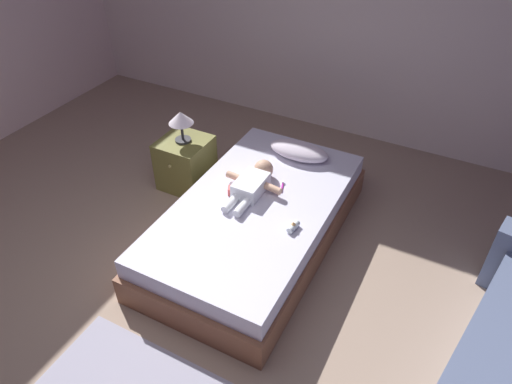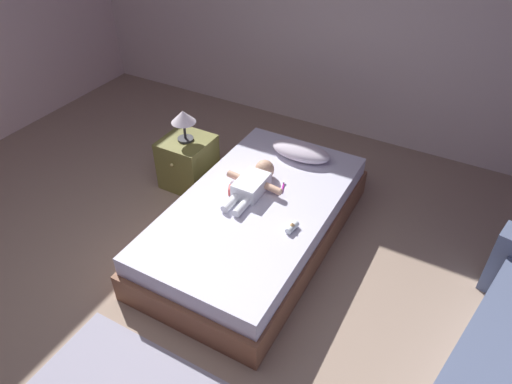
{
  "view_description": "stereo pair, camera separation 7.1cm",
  "coord_description": "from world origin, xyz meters",
  "px_view_note": "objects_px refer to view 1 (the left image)",
  "views": [
    {
      "loc": [
        1.52,
        -1.49,
        2.67
      ],
      "look_at": [
        0.24,
        0.95,
        0.5
      ],
      "focal_mm": 32.55,
      "sensor_mm": 36.0,
      "label": 1
    },
    {
      "loc": [
        1.58,
        -1.46,
        2.67
      ],
      "look_at": [
        0.24,
        0.95,
        0.5
      ],
      "focal_mm": 32.55,
      "sensor_mm": 36.0,
      "label": 2
    }
  ],
  "objects_px": {
    "pillow": "(299,151)",
    "nightstand": "(186,163)",
    "baby_bottle": "(293,227)",
    "baby": "(253,182)",
    "bed": "(256,222)",
    "toy_block": "(232,191)",
    "toothbrush": "(282,186)",
    "lamp": "(181,119)"
  },
  "relations": [
    {
      "from": "pillow",
      "to": "baby",
      "type": "height_order",
      "value": "baby"
    },
    {
      "from": "pillow",
      "to": "lamp",
      "type": "relative_size",
      "value": 1.85
    },
    {
      "from": "bed",
      "to": "nightstand",
      "type": "distance_m",
      "value": 1.0
    },
    {
      "from": "bed",
      "to": "pillow",
      "type": "bearing_deg",
      "value": 86.85
    },
    {
      "from": "baby",
      "to": "lamp",
      "type": "xyz_separation_m",
      "value": [
        -0.83,
        0.24,
        0.23
      ]
    },
    {
      "from": "baby",
      "to": "nightstand",
      "type": "bearing_deg",
      "value": 164.12
    },
    {
      "from": "pillow",
      "to": "baby_bottle",
      "type": "bearing_deg",
      "value": -68.89
    },
    {
      "from": "pillow",
      "to": "nightstand",
      "type": "bearing_deg",
      "value": -159.9
    },
    {
      "from": "baby_bottle",
      "to": "baby",
      "type": "bearing_deg",
      "value": 148.76
    },
    {
      "from": "nightstand",
      "to": "pillow",
      "type": "bearing_deg",
      "value": 20.1
    },
    {
      "from": "bed",
      "to": "baby_bottle",
      "type": "xyz_separation_m",
      "value": [
        0.38,
        -0.15,
        0.23
      ]
    },
    {
      "from": "toothbrush",
      "to": "toy_block",
      "type": "xyz_separation_m",
      "value": [
        -0.31,
        -0.26,
        0.02
      ]
    },
    {
      "from": "baby",
      "to": "toy_block",
      "type": "bearing_deg",
      "value": -131.41
    },
    {
      "from": "baby",
      "to": "toy_block",
      "type": "distance_m",
      "value": 0.18
    },
    {
      "from": "nightstand",
      "to": "baby_bottle",
      "type": "bearing_deg",
      "value": -21.88
    },
    {
      "from": "toy_block",
      "to": "baby_bottle",
      "type": "height_order",
      "value": "baby_bottle"
    },
    {
      "from": "pillow",
      "to": "nightstand",
      "type": "height_order",
      "value": "pillow"
    },
    {
      "from": "bed",
      "to": "toy_block",
      "type": "bearing_deg",
      "value": 178.59
    },
    {
      "from": "pillow",
      "to": "baby_bottle",
      "type": "height_order",
      "value": "pillow"
    },
    {
      "from": "toy_block",
      "to": "baby_bottle",
      "type": "bearing_deg",
      "value": -14.66
    },
    {
      "from": "pillow",
      "to": "toy_block",
      "type": "xyz_separation_m",
      "value": [
        -0.25,
        -0.72,
        -0.03
      ]
    },
    {
      "from": "nightstand",
      "to": "lamp",
      "type": "distance_m",
      "value": 0.46
    },
    {
      "from": "baby",
      "to": "baby_bottle",
      "type": "xyz_separation_m",
      "value": [
        0.48,
        -0.29,
        -0.04
      ]
    },
    {
      "from": "toy_block",
      "to": "baby_bottle",
      "type": "relative_size",
      "value": 0.72
    },
    {
      "from": "lamp",
      "to": "toy_block",
      "type": "bearing_deg",
      "value": -27.39
    },
    {
      "from": "toothbrush",
      "to": "bed",
      "type": "bearing_deg",
      "value": -110.35
    },
    {
      "from": "toothbrush",
      "to": "toy_block",
      "type": "relative_size",
      "value": 1.53
    },
    {
      "from": "bed",
      "to": "baby",
      "type": "bearing_deg",
      "value": 124.76
    },
    {
      "from": "pillow",
      "to": "toothbrush",
      "type": "height_order",
      "value": "pillow"
    },
    {
      "from": "baby",
      "to": "nightstand",
      "type": "distance_m",
      "value": 0.89
    },
    {
      "from": "bed",
      "to": "baby",
      "type": "relative_size",
      "value": 3.3
    },
    {
      "from": "baby_bottle",
      "to": "toy_block",
      "type": "bearing_deg",
      "value": 165.34
    },
    {
      "from": "bed",
      "to": "nightstand",
      "type": "height_order",
      "value": "nightstand"
    },
    {
      "from": "pillow",
      "to": "toy_block",
      "type": "height_order",
      "value": "pillow"
    },
    {
      "from": "baby_bottle",
      "to": "bed",
      "type": "bearing_deg",
      "value": 158.44
    },
    {
      "from": "lamp",
      "to": "pillow",
      "type": "bearing_deg",
      "value": 20.1
    },
    {
      "from": "baby_bottle",
      "to": "pillow",
      "type": "bearing_deg",
      "value": 111.11
    },
    {
      "from": "toothbrush",
      "to": "nightstand",
      "type": "height_order",
      "value": "nightstand"
    },
    {
      "from": "baby",
      "to": "pillow",
      "type": "bearing_deg",
      "value": 77.01
    },
    {
      "from": "baby",
      "to": "toy_block",
      "type": "relative_size",
      "value": 7.3
    },
    {
      "from": "bed",
      "to": "baby",
      "type": "height_order",
      "value": "baby"
    },
    {
      "from": "nightstand",
      "to": "toothbrush",
      "type": "bearing_deg",
      "value": -6.01
    }
  ]
}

